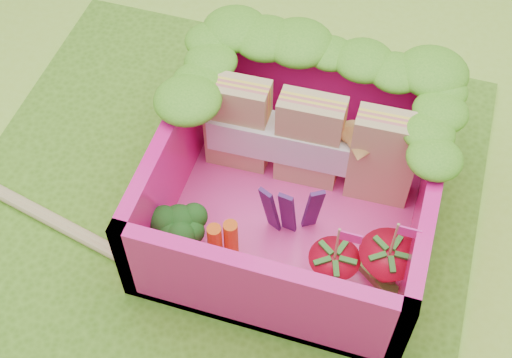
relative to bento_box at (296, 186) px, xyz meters
The scene contains 13 objects.
ground 0.50m from the bento_box, behind, with size 14.00×14.00×0.00m, color #A4D93D.
placemat 0.49m from the bento_box, behind, with size 2.60×2.60×0.03m, color #518B1F.
bento_floor 0.25m from the bento_box, 90.00° to the right, with size 1.30×1.30×0.05m, color #FB40A4.
bento_box is the anchor object (origin of this frame).
lettuce_ruffle 0.57m from the bento_box, 90.00° to the left, with size 1.43×0.77×0.11m.
sandwich_stack 0.25m from the bento_box, 88.54° to the left, with size 1.06×0.21×0.56m.
broccoli 0.58m from the bento_box, 145.29° to the right, with size 0.33×0.33×0.24m.
carrot_sticks 0.44m from the bento_box, 127.54° to the right, with size 0.14×0.11×0.25m.
purple_wedges 0.13m from the bento_box, 85.84° to the right, with size 0.26×0.11×0.38m.
strawberry_left 0.45m from the bento_box, 51.40° to the right, with size 0.23×0.23×0.47m.
strawberry_right 0.57m from the bento_box, 28.33° to the right, with size 0.27×0.27×0.51m.
snap_peas 0.52m from the bento_box, 44.94° to the right, with size 0.62×0.38×0.05m.
chopsticks 1.48m from the bento_box, 166.96° to the right, with size 2.23×0.55×0.05m.
Camera 1 is at (0.80, -1.92, 3.07)m, focal length 50.00 mm.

